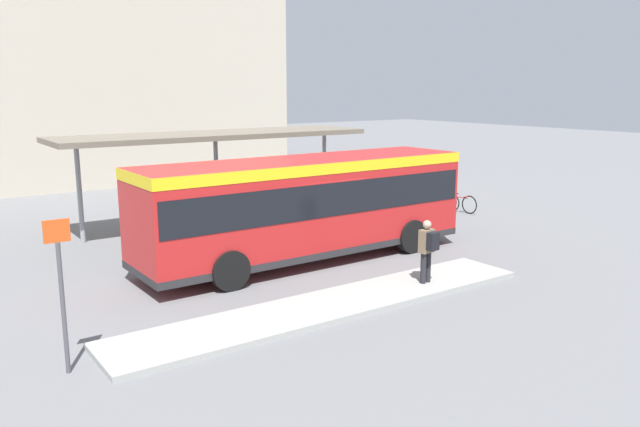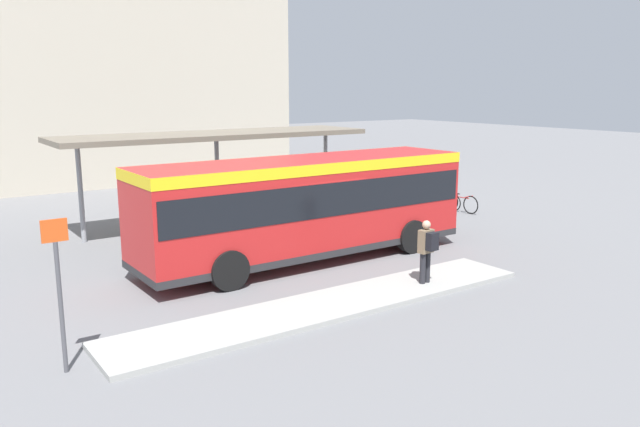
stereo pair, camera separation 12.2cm
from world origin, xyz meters
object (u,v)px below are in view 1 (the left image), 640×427
object	(u,v)px
city_bus	(306,202)
bicycle_yellow	(414,196)
bicycle_red	(459,203)
platform_sign	(62,289)
bicycle_orange	(425,198)
pedestrian_waiting	(428,247)
bicycle_black	(442,201)

from	to	relation	value
city_bus	bicycle_yellow	bearing A→B (deg)	27.73
bicycle_red	platform_sign	bearing A→B (deg)	-73.51
city_bus	bicycle_orange	bearing A→B (deg)	23.95
bicycle_red	pedestrian_waiting	bearing A→B (deg)	-55.65
city_bus	bicycle_yellow	xyz separation A→B (m)	(8.82, 4.74, -1.41)
pedestrian_waiting	platform_sign	size ratio (longest dim) A/B	0.58
bicycle_orange	bicycle_yellow	bearing A→B (deg)	-11.99
city_bus	bicycle_black	distance (m)	9.66
city_bus	bicycle_orange	world-z (taller)	city_bus
pedestrian_waiting	bicycle_yellow	world-z (taller)	pedestrian_waiting
bicycle_orange	platform_sign	xyz separation A→B (m)	(-16.34, -7.67, 1.17)
city_bus	platform_sign	distance (m)	8.46
city_bus	bicycle_red	size ratio (longest dim) A/B	5.75
bicycle_red	bicycle_yellow	xyz separation A→B (m)	(-0.38, 2.28, -0.03)
bicycle_red	platform_sign	xyz separation A→B (m)	(-16.80, -6.15, 1.18)
bicycle_orange	bicycle_yellow	distance (m)	0.76
city_bus	bicycle_orange	xyz separation A→B (m)	(8.74, 3.98, -1.37)
bicycle_black	bicycle_yellow	size ratio (longest dim) A/B	1.03
city_bus	bicycle_red	distance (m)	9.62
bicycle_black	bicycle_orange	bearing A→B (deg)	9.99
city_bus	bicycle_red	xyz separation A→B (m)	(9.20, 2.45, -1.38)
bicycle_black	platform_sign	xyz separation A→B (m)	(-16.61, -6.91, 1.20)
city_bus	bicycle_yellow	size ratio (longest dim) A/B	6.26
pedestrian_waiting	bicycle_red	bearing A→B (deg)	-57.28
pedestrian_waiting	bicycle_orange	distance (m)	10.99
platform_sign	bicycle_orange	bearing A→B (deg)	25.14
bicycle_yellow	bicycle_orange	bearing A→B (deg)	-1.05
bicycle_red	bicycle_black	xyz separation A→B (m)	(-0.19, 0.76, -0.02)
bicycle_orange	city_bus	bearing A→B (deg)	108.39
pedestrian_waiting	bicycle_red	distance (m)	10.31
bicycle_black	platform_sign	bearing A→B (deg)	103.59
city_bus	platform_sign	world-z (taller)	city_bus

